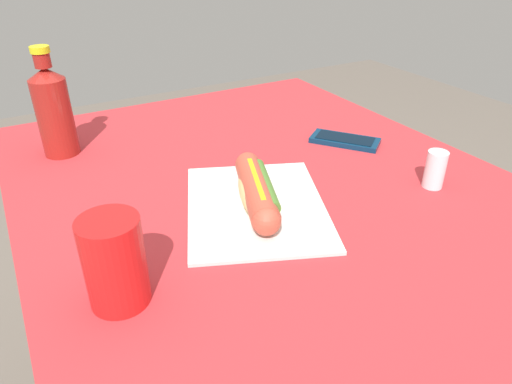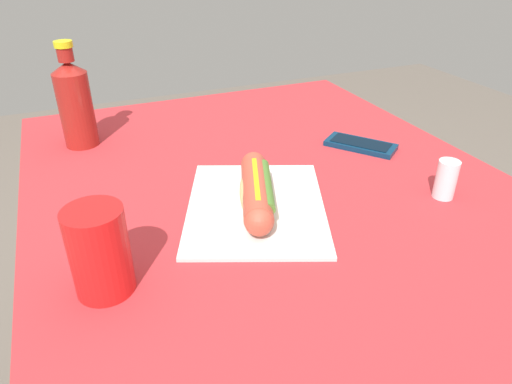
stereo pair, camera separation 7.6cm
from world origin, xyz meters
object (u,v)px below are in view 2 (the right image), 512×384
object	(u,v)px
hot_dog	(257,191)
soda_bottle	(75,102)
salt_shaker	(446,179)
cell_phone	(361,145)
drinking_cup	(99,251)

from	to	relation	value
hot_dog	soda_bottle	world-z (taller)	soda_bottle
salt_shaker	soda_bottle	bearing A→B (deg)	-130.61
hot_dog	salt_shaker	distance (m)	0.33
cell_phone	drinking_cup	bearing A→B (deg)	-66.06
cell_phone	soda_bottle	distance (m)	0.61
soda_bottle	drinking_cup	xyz separation A→B (m)	(0.50, -0.01, -0.03)
soda_bottle	salt_shaker	world-z (taller)	soda_bottle
salt_shaker	cell_phone	bearing A→B (deg)	-176.72
hot_dog	salt_shaker	size ratio (longest dim) A/B	3.23
hot_dog	drinking_cup	bearing A→B (deg)	-67.13
cell_phone	salt_shaker	world-z (taller)	salt_shaker
drinking_cup	salt_shaker	world-z (taller)	drinking_cup
soda_bottle	drinking_cup	distance (m)	0.50
cell_phone	salt_shaker	xyz separation A→B (m)	(0.23, 0.01, 0.03)
cell_phone	drinking_cup	world-z (taller)	drinking_cup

